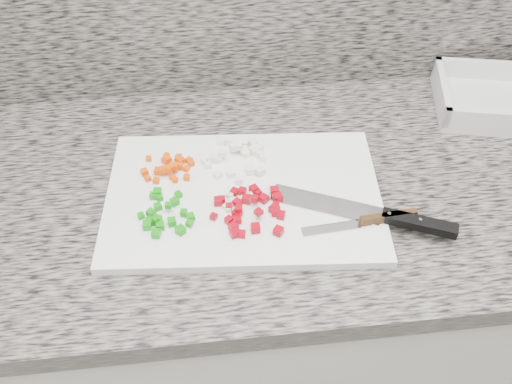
% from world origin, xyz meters
% --- Properties ---
extents(cabinet, '(3.92, 0.62, 0.86)m').
position_xyz_m(cabinet, '(0.00, 1.44, 0.43)').
color(cabinet, silver).
rests_on(cabinet, ground).
extents(countertop, '(3.96, 0.64, 0.04)m').
position_xyz_m(countertop, '(0.00, 1.44, 0.88)').
color(countertop, slate).
rests_on(countertop, cabinet).
extents(cutting_board, '(0.51, 0.36, 0.02)m').
position_xyz_m(cutting_board, '(-0.10, 1.40, 0.91)').
color(cutting_board, white).
rests_on(cutting_board, countertop).
extents(carrot_pile, '(0.10, 0.08, 0.02)m').
position_xyz_m(carrot_pile, '(-0.22, 1.47, 0.92)').
color(carrot_pile, '#E74A05').
rests_on(carrot_pile, cutting_board).
extents(onion_pile, '(0.12, 0.13, 0.02)m').
position_xyz_m(onion_pile, '(-0.10, 1.49, 0.92)').
color(onion_pile, white).
rests_on(onion_pile, cutting_board).
extents(green_pepper_pile, '(0.10, 0.11, 0.02)m').
position_xyz_m(green_pepper_pile, '(-0.24, 1.35, 0.92)').
color(green_pepper_pile, '#128D0C').
rests_on(green_pepper_pile, cutting_board).
extents(red_pepper_pile, '(0.13, 0.12, 0.02)m').
position_xyz_m(red_pepper_pile, '(-0.09, 1.35, 0.92)').
color(red_pepper_pile, '#A10211').
rests_on(red_pepper_pile, cutting_board).
extents(garlic_pile, '(0.07, 0.05, 0.01)m').
position_xyz_m(garlic_pile, '(-0.12, 1.38, 0.92)').
color(garlic_pile, beige).
rests_on(garlic_pile, cutting_board).
extents(chef_knife, '(0.30, 0.16, 0.02)m').
position_xyz_m(chef_knife, '(0.13, 1.31, 0.92)').
color(chef_knife, silver).
rests_on(chef_knife, cutting_board).
extents(paring_knife, '(0.20, 0.03, 0.02)m').
position_xyz_m(paring_knife, '(0.11, 1.30, 0.92)').
color(paring_knife, silver).
rests_on(paring_knife, cutting_board).
extents(tray, '(0.31, 0.25, 0.06)m').
position_xyz_m(tray, '(0.47, 1.60, 0.92)').
color(tray, silver).
rests_on(tray, countertop).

